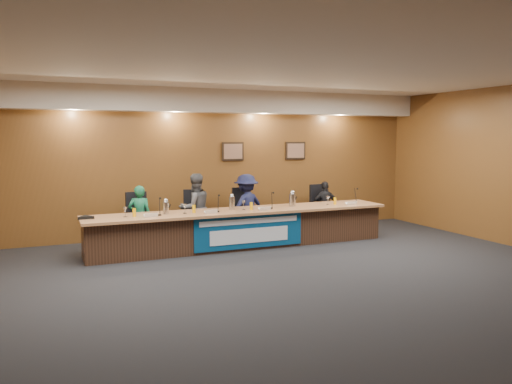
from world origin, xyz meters
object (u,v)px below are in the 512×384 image
Objects in this scene: dais_body at (242,229)px; carafe_mid at (232,203)px; office_chair_d at (323,210)px; panelist_d at (325,207)px; office_chair_a at (139,222)px; banner at (250,231)px; panelist_a at (140,216)px; carafe_right at (292,200)px; office_chair_b at (194,219)px; panelist_c at (246,206)px; office_chair_c at (245,216)px; carafe_left at (166,208)px; panelist_b at (195,208)px; speakerphone at (86,217)px.

carafe_mid is (-0.19, 0.04, 0.53)m from dais_body.
carafe_mid reaches higher than office_chair_d.
panelist_d is 2.43× the size of office_chair_a.
panelist_a reaches higher than banner.
office_chair_d is 1.53m from carafe_right.
office_chair_b is at bearing 156.10° from carafe_right.
carafe_mid reaches higher than banner.
panelist_c is 2.89× the size of office_chair_b.
dais_body is 2.03m from panelist_a.
office_chair_c is (0.39, 0.84, 0.13)m from dais_body.
banner is 1.64m from carafe_left.
panelist_b is 5.50× the size of carafe_right.
office_chair_a is at bearing 164.56° from carafe_right.
office_chair_a is 1.00× the size of office_chair_d.
panelist_d is (1.96, 0.00, -0.11)m from panelist_c.
speakerphone is at bearing -144.57° from office_chair_a.
office_chair_d is at bearing 8.99° from speakerphone.
banner reaches higher than office_chair_b.
speakerphone is (-2.93, 0.41, 0.40)m from banner.
office_chair_a is (0.00, 0.10, -0.14)m from panelist_a.
office_chair_d is at bearing 17.42° from carafe_mid.
office_chair_b is 1.50× the size of speakerphone.
panelist_c is 2.89× the size of office_chair_d.
office_chair_b is at bearing -2.83° from office_chair_a.
dais_body is at bearing 176.78° from panelist_a.
panelist_c reaches higher than carafe_mid.
panelist_d is 3.95m from carafe_left.
dais_body is 4.33× the size of panelist_c.
office_chair_d is 5.36m from speakerphone.
carafe_right is at bearing -18.27° from office_chair_a.
panelist_b is 0.26m from office_chair_b.
panelist_b is 6.16× the size of carafe_left.
panelist_d is 4.49× the size of carafe_mid.
panelist_d is at bearing 7.93° from speakerphone.
carafe_mid is at bearing -172.42° from office_chair_d.
panelist_a is at bearing -9.31° from panelist_b.
banner is 0.70m from carafe_mid.
carafe_mid is (-2.55, -0.80, 0.40)m from office_chair_d.
panelist_c is 1.05m from carafe_right.
speakerphone reaches higher than office_chair_c.
panelist_b reaches higher than speakerphone.
office_chair_c is at bearing 64.75° from dais_body.
dais_body is at bearing 90.00° from banner.
dais_body is 25.77× the size of carafe_left.
dais_body is 23.03× the size of carafe_right.
carafe_right is (0.73, -0.83, 0.40)m from office_chair_c.
panelist_c is 2.06m from carafe_left.
panelist_b is at bearing 172.01° from office_chair_d.
office_chair_c is (0.00, 0.10, -0.21)m from panelist_c.
panelist_a is 4.23m from office_chair_d.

